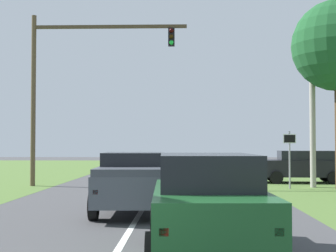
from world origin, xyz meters
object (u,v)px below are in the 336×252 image
(utility_pole_right, at_px, (312,99))
(crossing_suv_far, at_px, (303,166))
(pickup_truck_lead, at_px, (133,182))
(keep_moving_sign, at_px, (290,152))
(red_suv_near, at_px, (208,202))
(traffic_light, at_px, (71,73))

(utility_pole_right, bearing_deg, crossing_suv_far, 86.33)
(pickup_truck_lead, distance_m, keep_moving_sign, 10.49)
(red_suv_near, relative_size, keep_moving_sign, 1.75)
(red_suv_near, xyz_separation_m, traffic_light, (-6.08, 15.17, 4.65))
(red_suv_near, relative_size, utility_pole_right, 0.55)
(red_suv_near, height_order, utility_pole_right, utility_pole_right)
(red_suv_near, distance_m, utility_pole_right, 16.18)
(keep_moving_sign, xyz_separation_m, utility_pole_right, (1.31, 0.86, 2.58))
(traffic_light, height_order, keep_moving_sign, traffic_light)
(red_suv_near, xyz_separation_m, crossing_suv_far, (6.05, 17.59, -0.09))
(red_suv_near, bearing_deg, keep_moving_sign, 71.80)
(red_suv_near, xyz_separation_m, utility_pole_right, (5.87, 14.72, 3.29))
(traffic_light, distance_m, keep_moving_sign, 11.41)
(red_suv_near, relative_size, crossing_suv_far, 0.98)
(traffic_light, bearing_deg, crossing_suv_far, 11.28)
(pickup_truck_lead, relative_size, keep_moving_sign, 1.92)
(pickup_truck_lead, height_order, keep_moving_sign, keep_moving_sign)
(pickup_truck_lead, xyz_separation_m, traffic_light, (-4.06, 9.46, 4.70))
(utility_pole_right, bearing_deg, traffic_light, 177.83)
(traffic_light, distance_m, crossing_suv_far, 13.24)
(crossing_suv_far, bearing_deg, red_suv_near, -108.98)
(keep_moving_sign, bearing_deg, utility_pole_right, 33.34)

